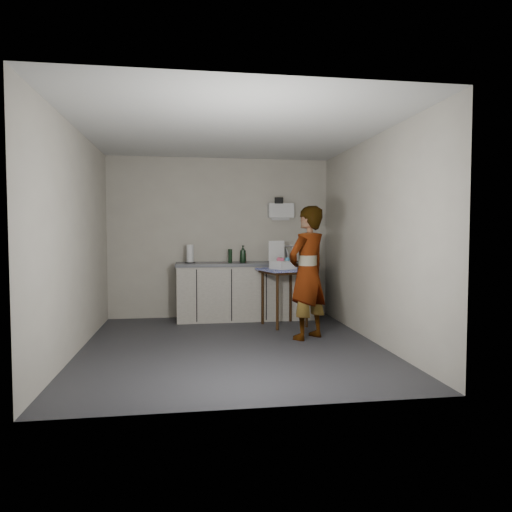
{
  "coord_description": "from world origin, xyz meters",
  "views": [
    {
      "loc": [
        -0.52,
        -5.5,
        1.39
      ],
      "look_at": [
        0.37,
        0.45,
        1.08
      ],
      "focal_mm": 32.0,
      "sensor_mm": 36.0,
      "label": 1
    }
  ],
  "objects": [
    {
      "name": "wall_shelf",
      "position": [
        1.0,
        1.92,
        1.75
      ],
      "size": [
        0.42,
        0.18,
        0.37
      ],
      "color": "white",
      "rests_on": "ground"
    },
    {
      "name": "dish_rack",
      "position": [
        0.97,
        1.64,
        0.97
      ],
      "size": [
        0.39,
        0.29,
        0.27
      ],
      "color": "silver",
      "rests_on": "kitchen_counter"
    },
    {
      "name": "side_table",
      "position": [
        0.89,
        1.1,
        0.74
      ],
      "size": [
        0.82,
        0.82,
        0.85
      ],
      "rotation": [
        0.0,
        0.0,
        0.29
      ],
      "color": "#341F0C",
      "rests_on": "ground"
    },
    {
      "name": "soap_bottle",
      "position": [
        0.34,
        1.66,
        1.05
      ],
      "size": [
        0.13,
        0.14,
        0.27
      ],
      "primitive_type": "imported",
      "rotation": [
        0.0,
        0.0,
        0.35
      ],
      "color": "black",
      "rests_on": "kitchen_counter"
    },
    {
      "name": "wall_left",
      "position": [
        -1.79,
        0.0,
        1.3
      ],
      "size": [
        0.02,
        4.0,
        2.6
      ],
      "primitive_type": "cube",
      "color": "#BDB4A5",
      "rests_on": "ground"
    },
    {
      "name": "bakery_box",
      "position": [
        0.85,
        1.07,
        0.94
      ],
      "size": [
        0.4,
        0.41,
        0.41
      ],
      "rotation": [
        0.0,
        0.0,
        0.48
      ],
      "color": "white",
      "rests_on": "side_table"
    },
    {
      "name": "ceiling",
      "position": [
        0.0,
        0.0,
        2.6
      ],
      "size": [
        3.6,
        4.0,
        0.01
      ],
      "primitive_type": "cube",
      "color": "silver",
      "rests_on": "wall_back"
    },
    {
      "name": "dark_bottle",
      "position": [
        0.14,
        1.68,
        1.02
      ],
      "size": [
        0.06,
        0.06,
        0.22
      ],
      "primitive_type": "cylinder",
      "color": "black",
      "rests_on": "kitchen_counter"
    },
    {
      "name": "standing_man",
      "position": [
        1.01,
        0.24,
        0.87
      ],
      "size": [
        0.76,
        0.71,
        1.73
      ],
      "primitive_type": "imported",
      "rotation": [
        0.0,
        0.0,
        3.77
      ],
      "color": "#B2A593",
      "rests_on": "ground"
    },
    {
      "name": "wall_right",
      "position": [
        1.79,
        0.0,
        1.3
      ],
      "size": [
        0.02,
        4.0,
        2.6
      ],
      "primitive_type": "cube",
      "color": "#BDB4A5",
      "rests_on": "ground"
    },
    {
      "name": "wall_back",
      "position": [
        0.0,
        1.99,
        1.3
      ],
      "size": [
        3.6,
        0.02,
        2.6
      ],
      "primitive_type": "cube",
      "color": "#BDB4A5",
      "rests_on": "ground"
    },
    {
      "name": "kitchen_counter",
      "position": [
        0.4,
        1.7,
        0.43
      ],
      "size": [
        2.24,
        0.62,
        0.91
      ],
      "color": "black",
      "rests_on": "ground"
    },
    {
      "name": "paper_towel",
      "position": [
        -0.49,
        1.7,
        1.05
      ],
      "size": [
        0.16,
        0.16,
        0.29
      ],
      "color": "black",
      "rests_on": "kitchen_counter"
    },
    {
      "name": "ground",
      "position": [
        0.0,
        0.0,
        0.0
      ],
      "size": [
        4.0,
        4.0,
        0.0
      ],
      "primitive_type": "plane",
      "color": "#29292E",
      "rests_on": "ground"
    },
    {
      "name": "soda_can",
      "position": [
        0.36,
        1.73,
        0.98
      ],
      "size": [
        0.07,
        0.07,
        0.14
      ],
      "primitive_type": "cylinder",
      "color": "#B41212",
      "rests_on": "kitchen_counter"
    }
  ]
}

